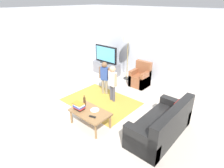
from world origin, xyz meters
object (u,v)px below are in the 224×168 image
Objects in this scene: child_near_tv at (105,75)px; coffee_table at (90,113)px; couch at (163,126)px; child_center at (113,80)px; floor_lamp at (128,40)px; book_stack at (79,106)px; tv at (106,55)px; tv_remote at (92,117)px; armchair at (141,78)px; plate at (95,110)px; bottle at (85,101)px; tv_stand at (106,68)px.

child_near_tv is 1.12× the size of coffee_table.
child_center reaches higher than couch.
floor_lamp is 1.77m from child_near_tv.
floor_lamp is 5.91× the size of book_stack.
book_stack is at bearing -58.32° from tv.
child_center reaches higher than tv_remote.
couch is 1.56× the size of child_center.
armchair is 1.48m from floor_lamp.
couch is 1.61× the size of child_near_tv.
armchair reaches higher than couch.
coffee_table is (0.37, -2.86, 0.07)m from armchair.
couch is 2.00× the size of armchair.
armchair is at bearing 133.69° from couch.
couch reaches higher than tv_remote.
tv_remote reaches higher than coffee_table.
coffee_table is (1.14, -3.05, -1.17)m from floor_lamp.
armchair is 0.51× the size of floor_lamp.
couch is 1.01× the size of floor_lamp.
armchair is 0.80× the size of child_near_tv.
tv_remote is 0.77× the size of plate.
tv is 3.65× the size of book_stack.
armchair is 0.90× the size of coffee_table.
floor_lamp is 3.46m from coffee_table.
floor_lamp is 3.23m from bottle.
book_stack is (1.84, -2.99, -0.34)m from tv.
bottle is (-1.87, -0.72, 0.26)m from couch.
child_near_tv is 1.73m from plate.
book_stack is at bearing -74.68° from floor_lamp.
child_center is at bearing 111.07° from plate.
couch reaches higher than bottle.
bottle reaches higher than book_stack.
child_near_tv is (1.19, -1.35, -0.17)m from tv.
plate is (0.05, 0.12, 0.06)m from coffee_table.
tv_stand is 3.54m from book_stack.
child_near_tv is at bearing -49.10° from tv_stand.
coffee_table is at bearing 134.24° from tv_remote.
child_near_tv is 3.71× the size of bottle.
tv_stand is at bearing -171.16° from floor_lamp.
tv_stand is 1.04× the size of child_center.
child_near_tv reaches higher than tv_stand.
couch is 2.08m from book_stack.
floor_lamp is (0.98, 0.15, 1.30)m from tv_stand.
book_stack is at bearing -88.11° from armchair.
couch is 1.68m from plate.
bottle is at bearing -56.78° from tv.
tv_remote is (-1.35, -0.94, 0.14)m from couch.
armchair is 4.09× the size of plate.
tv is 1.83m from armchair.
coffee_table is 4.55× the size of plate.
plate is at bearing -68.93° from child_center.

